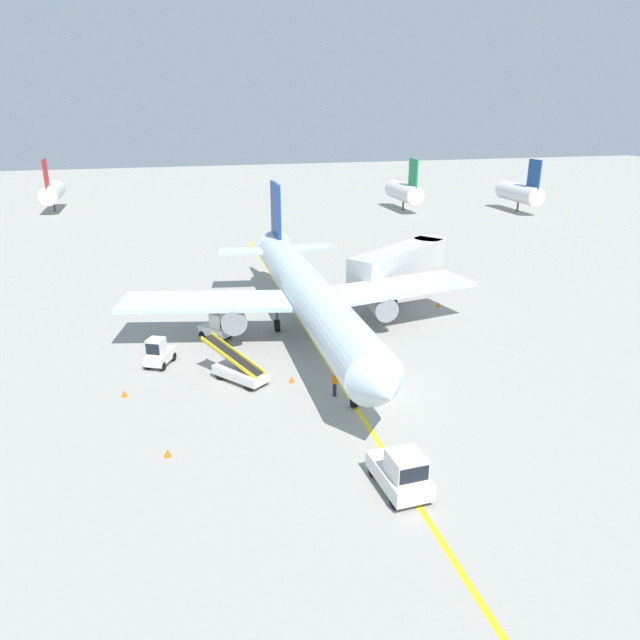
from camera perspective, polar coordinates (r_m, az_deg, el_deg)
The scene contains 17 objects.
ground_plane at distance 37.31m, azimuth 5.56°, elevation -7.10°, with size 300.00×300.00×0.00m, color #9E9B93.
taxi_line_yellow at distance 41.08m, azimuth 0.85°, elevation -4.35°, with size 0.30×80.00×0.01m, color yellow.
airliner at distance 45.16m, azimuth -1.16°, elevation 2.58°, with size 28.61×35.25×10.10m.
jet_bridge at distance 55.25m, azimuth 8.24°, elevation 5.77°, with size 11.90×9.42×4.85m.
pushback_tug at distance 28.44m, azimuth 7.85°, elevation -14.32°, with size 2.09×3.69×2.20m.
baggage_tug_near_wing at distance 42.08m, azimuth -15.25°, elevation -3.11°, with size 2.24×2.73×2.10m.
baggage_tug_by_cargo_door at distance 45.96m, azimuth -9.91°, elevation -0.69°, with size 2.57×2.65×2.10m.
belt_loader_forward_hold at distance 38.82m, azimuth -7.79°, elevation -4.80°, with size 4.04×4.72×2.59m.
ground_crew_marshaller at distance 36.54m, azimuth 1.42°, elevation -6.02°, with size 0.36×0.24×1.70m.
safety_cone_nose_left at distance 38.57m, azimuth -2.73°, elevation -5.71°, with size 0.36×0.36×0.44m, color orange.
safety_cone_nose_right at distance 31.95m, azimuth -14.46°, elevation -12.27°, with size 0.36×0.36×0.44m, color orange.
safety_cone_wingtip_left at distance 38.67m, azimuth -18.32°, elevation -6.71°, with size 0.36×0.36×0.44m, color orange.
safety_cone_wingtip_right at distance 53.82m, azimuth 11.29°, elevation 1.51°, with size 0.36×0.36×0.44m, color orange.
safety_cone_tail_area at distance 39.57m, azimuth 4.80°, elevation -5.07°, with size 0.36×0.36×0.44m, color orange.
distant_aircraft_far_left at distance 110.64m, azimuth -24.38°, elevation 11.17°, with size 3.00×10.10×8.80m.
distant_aircraft_mid_left at distance 102.88m, azimuth 8.09°, elevation 12.17°, with size 3.00×10.10×8.80m.
distant_aircraft_mid_right at distance 105.84m, azimuth 18.66°, elevation 11.55°, with size 3.00×10.10×8.80m.
Camera 1 is at (-12.08, -30.96, 16.95)m, focal length 33.27 mm.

